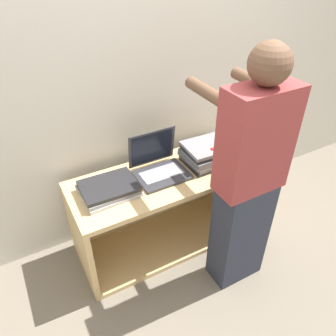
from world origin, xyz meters
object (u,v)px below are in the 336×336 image
(laptop_open, at_px, (159,166))
(person, at_px, (248,182))
(laptop_stack_left, at_px, (109,189))
(laptop_stack_right, at_px, (209,153))

(laptop_open, xyz_separation_m, person, (0.31, -0.54, 0.11))
(laptop_stack_left, bearing_deg, person, -35.26)
(laptop_open, distance_m, laptop_stack_left, 0.38)
(person, bearing_deg, laptop_stack_right, 81.98)
(laptop_stack_right, bearing_deg, person, -98.02)
(laptop_stack_left, relative_size, person, 0.22)
(laptop_open, height_order, laptop_stack_right, laptop_open)
(laptop_stack_left, xyz_separation_m, person, (0.69, -0.49, 0.13))
(laptop_open, bearing_deg, person, -60.08)
(laptop_stack_right, bearing_deg, laptop_open, 172.50)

